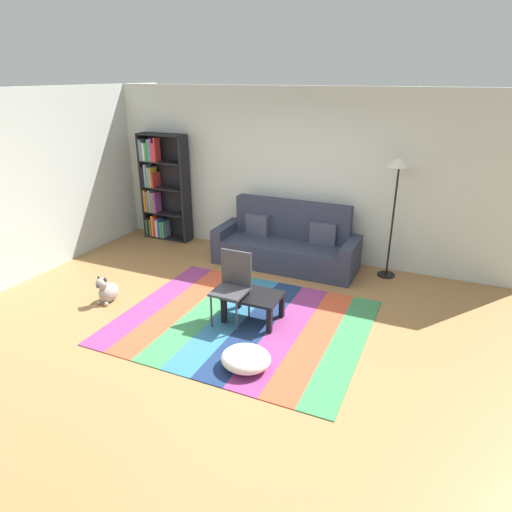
# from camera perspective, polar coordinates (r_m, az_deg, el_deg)

# --- Properties ---
(ground_plane) EXTENTS (14.00, 14.00, 0.00)m
(ground_plane) POSITION_cam_1_polar(r_m,az_deg,el_deg) (5.60, -3.24, -8.55)
(ground_plane) COLOR #9E7042
(back_wall) EXTENTS (6.80, 0.10, 2.70)m
(back_wall) POSITION_cam_1_polar(r_m,az_deg,el_deg) (7.33, 5.78, 10.19)
(back_wall) COLOR silver
(back_wall) RESTS_ON ground_plane
(left_wall) EXTENTS (0.10, 5.50, 2.70)m
(left_wall) POSITION_cam_1_polar(r_m,az_deg,el_deg) (7.70, -24.16, 8.96)
(left_wall) COLOR silver
(left_wall) RESTS_ON ground_plane
(rug) EXTENTS (2.98, 2.46, 0.01)m
(rug) POSITION_cam_1_polar(r_m,az_deg,el_deg) (5.62, -1.72, -8.37)
(rug) COLOR #843370
(rug) RESTS_ON ground_plane
(couch) EXTENTS (2.26, 0.80, 1.00)m
(couch) POSITION_cam_1_polar(r_m,az_deg,el_deg) (7.14, 3.94, 1.44)
(couch) COLOR #2D3347
(couch) RESTS_ON ground_plane
(bookshelf) EXTENTS (0.90, 0.28, 1.91)m
(bookshelf) POSITION_cam_1_polar(r_m,az_deg,el_deg) (8.39, -12.16, 8.32)
(bookshelf) COLOR black
(bookshelf) RESTS_ON ground_plane
(coffee_table) EXTENTS (0.68, 0.49, 0.35)m
(coffee_table) POSITION_cam_1_polar(r_m,az_deg,el_deg) (5.52, -0.36, -5.49)
(coffee_table) COLOR black
(coffee_table) RESTS_ON rug
(pouf) EXTENTS (0.53, 0.49, 0.21)m
(pouf) POSITION_cam_1_polar(r_m,az_deg,el_deg) (4.77, -1.30, -12.94)
(pouf) COLOR white
(pouf) RESTS_ON rug
(dog) EXTENTS (0.22, 0.35, 0.40)m
(dog) POSITION_cam_1_polar(r_m,az_deg,el_deg) (6.34, -18.42, -4.24)
(dog) COLOR #9E998E
(dog) RESTS_ON ground_plane
(standing_lamp) EXTENTS (0.32, 0.32, 1.80)m
(standing_lamp) POSITION_cam_1_polar(r_m,az_deg,el_deg) (6.67, 17.61, 9.43)
(standing_lamp) COLOR black
(standing_lamp) RESTS_ON ground_plane
(tv_remote) EXTENTS (0.11, 0.15, 0.02)m
(tv_remote) POSITION_cam_1_polar(r_m,az_deg,el_deg) (5.51, -1.57, -4.67)
(tv_remote) COLOR black
(tv_remote) RESTS_ON coffee_table
(folding_chair) EXTENTS (0.40, 0.40, 0.90)m
(folding_chair) POSITION_cam_1_polar(r_m,az_deg,el_deg) (5.42, -2.94, -3.26)
(folding_chair) COLOR #38383D
(folding_chair) RESTS_ON ground_plane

